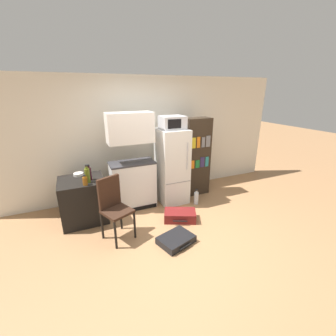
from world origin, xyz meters
name	(u,v)px	position (x,y,z in m)	size (l,w,h in m)	color
ground_plane	(180,239)	(0.00, 0.00, 0.00)	(24.00, 24.00, 0.00)	#A3754C
wall_back	(149,137)	(0.20, 2.00, 1.28)	(6.40, 0.10, 2.56)	silver
side_table	(83,200)	(-1.34, 1.25, 0.39)	(0.76, 0.71, 0.79)	black
kitchen_hutch	(132,167)	(-0.38, 1.38, 0.85)	(0.87, 0.45, 1.89)	white
refrigerator	(172,166)	(0.44, 1.30, 0.77)	(0.57, 0.62, 1.55)	silver
microwave	(172,122)	(0.44, 1.30, 1.67)	(0.47, 0.38, 0.25)	#B7B7BC
bookshelf	(196,157)	(1.10, 1.44, 0.86)	(0.57, 0.33, 1.72)	#2D2319
bottle_amber_beer	(85,181)	(-1.28, 0.97, 0.86)	(0.08, 0.08, 0.18)	brown
bottle_wine_dark	(89,173)	(-1.19, 1.18, 0.91)	(0.08, 0.08, 0.28)	black
bottle_olive_oil	(87,175)	(-1.23, 1.07, 0.92)	(0.09, 0.09, 0.31)	#566619
bowl	(78,174)	(-1.36, 1.48, 0.81)	(0.17, 0.17, 0.05)	silver
chair	(113,203)	(-0.92, 0.53, 0.60)	(0.53, 0.53, 1.01)	black
suitcase_large_flat	(180,216)	(0.25, 0.52, 0.09)	(0.66, 0.54, 0.18)	maroon
suitcase_small_flat	(176,240)	(-0.10, -0.04, 0.06)	(0.62, 0.53, 0.11)	black
water_bottle_front	(196,198)	(0.84, 0.94, 0.14)	(0.09, 0.09, 0.33)	silver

